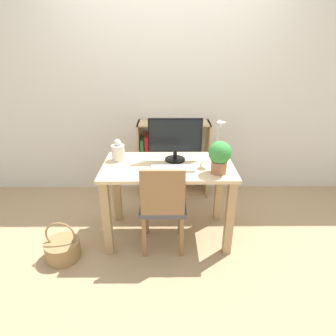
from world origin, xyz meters
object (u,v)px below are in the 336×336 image
(keyboard, at_px, (173,168))
(potted_plant, at_px, (220,156))
(chair, at_px, (163,205))
(desk_lamp, at_px, (219,137))
(bookshelf, at_px, (160,165))
(basket, at_px, (63,249))
(vase, at_px, (118,151))
(monitor, at_px, (175,137))

(keyboard, xyz_separation_m, potted_plant, (0.38, -0.08, 0.15))
(potted_plant, relative_size, chair, 0.32)
(desk_lamp, height_order, bookshelf, desk_lamp)
(chair, distance_m, bookshelf, 1.06)
(bookshelf, relative_size, basket, 2.47)
(vase, xyz_separation_m, bookshelf, (0.37, 0.72, -0.45))
(monitor, xyz_separation_m, chair, (-0.11, -0.33, -0.50))
(keyboard, height_order, potted_plant, potted_plant)
(monitor, bearing_deg, potted_plant, -38.20)
(potted_plant, distance_m, basket, 1.58)
(monitor, xyz_separation_m, keyboard, (-0.02, -0.20, -0.21))
(keyboard, distance_m, chair, 0.33)
(bookshelf, bearing_deg, desk_lamp, -54.54)
(vase, distance_m, bookshelf, 0.93)
(desk_lamp, bearing_deg, vase, 177.69)
(desk_lamp, bearing_deg, chair, -149.07)
(chair, xyz_separation_m, basket, (-0.88, -0.12, -0.37))
(vase, relative_size, chair, 0.24)
(vase, height_order, desk_lamp, desk_lamp)
(monitor, height_order, chair, monitor)
(vase, relative_size, desk_lamp, 0.53)
(bookshelf, bearing_deg, vase, -117.14)
(keyboard, bearing_deg, monitor, 83.34)
(desk_lamp, xyz_separation_m, potted_plant, (-0.03, -0.25, -0.08))
(vase, bearing_deg, desk_lamp, -2.31)
(monitor, xyz_separation_m, vase, (-0.52, 0.01, -0.14))
(monitor, relative_size, bookshelf, 0.53)
(vase, bearing_deg, monitor, -0.93)
(keyboard, distance_m, basket, 1.20)
(potted_plant, height_order, chair, potted_plant)
(desk_lamp, distance_m, basket, 1.69)
(monitor, xyz_separation_m, bookshelf, (-0.15, 0.73, -0.58))
(monitor, relative_size, desk_lamp, 1.27)
(bookshelf, bearing_deg, basket, -125.46)
(chair, bearing_deg, monitor, 78.55)
(monitor, distance_m, basket, 1.39)
(desk_lamp, height_order, chair, desk_lamp)
(monitor, height_order, vase, monitor)
(potted_plant, bearing_deg, vase, 161.82)
(monitor, distance_m, bookshelf, 0.95)
(potted_plant, relative_size, basket, 0.75)
(desk_lamp, relative_size, basket, 1.03)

